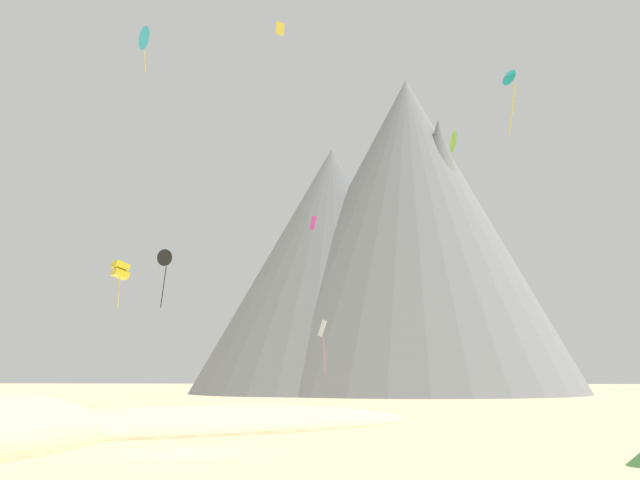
% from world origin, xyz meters
% --- Properties ---
extents(ground_plane, '(400.00, 400.00, 0.00)m').
position_xyz_m(ground_plane, '(0.00, 0.00, 0.00)').
color(ground_plane, '#C6B284').
extents(dune_foreground_right, '(27.66, 26.00, 2.47)m').
position_xyz_m(dune_foreground_right, '(-2.39, 12.26, 0.00)').
color(dune_foreground_right, beige).
rests_on(dune_foreground_right, ground_plane).
extents(bush_low_patch, '(2.23, 2.23, 0.55)m').
position_xyz_m(bush_low_patch, '(-11.87, 17.22, 0.27)').
color(bush_low_patch, '#477238').
rests_on(bush_low_patch, ground_plane).
extents(bush_far_left, '(1.58, 1.58, 0.74)m').
position_xyz_m(bush_far_left, '(-8.10, 17.83, 0.37)').
color(bush_far_left, '#568442').
rests_on(bush_far_left, ground_plane).
extents(bush_far_right, '(3.13, 3.13, 0.75)m').
position_xyz_m(bush_far_right, '(-6.38, 22.79, 0.38)').
color(bush_far_right, '#668C4C').
rests_on(bush_far_right, ground_plane).
extents(rock_massif, '(72.97, 69.91, 48.89)m').
position_xyz_m(rock_massif, '(7.23, 87.83, 22.25)').
color(rock_massif, slate).
rests_on(rock_massif, ground_plane).
extents(kite_teal_mid, '(1.29, 1.41, 5.13)m').
position_xyz_m(kite_teal_mid, '(16.75, 27.30, 24.78)').
color(kite_teal_mid, teal).
extents(kite_gold_high, '(0.87, 0.82, 1.63)m').
position_xyz_m(kite_gold_high, '(-3.49, 45.97, 38.43)').
color(kite_gold_high, gold).
extents(kite_yellow_low, '(1.60, 1.59, 3.50)m').
position_xyz_m(kite_yellow_low, '(-12.61, 27.14, 10.59)').
color(kite_yellow_low, yellow).
extents(kite_black_low, '(1.52, 1.55, 5.51)m').
position_xyz_m(kite_black_low, '(-13.39, 40.50, 13.49)').
color(kite_black_low, black).
extents(kite_lime_mid, '(0.80, 2.09, 2.07)m').
position_xyz_m(kite_lime_mid, '(13.68, 40.74, 24.06)').
color(kite_lime_mid, '#8CD133').
extents(kite_white_low, '(0.90, 1.07, 4.82)m').
position_xyz_m(kite_white_low, '(1.64, 38.70, 6.38)').
color(kite_white_low, white).
extents(kite_cyan_high, '(1.80, 1.80, 4.48)m').
position_xyz_m(kite_cyan_high, '(-14.49, 36.05, 33.32)').
color(kite_cyan_high, '#33BCDB').
extents(kite_magenta_mid, '(0.72, 0.76, 1.42)m').
position_xyz_m(kite_magenta_mid, '(-0.15, 47.66, 18.01)').
color(kite_magenta_mid, '#D1339E').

